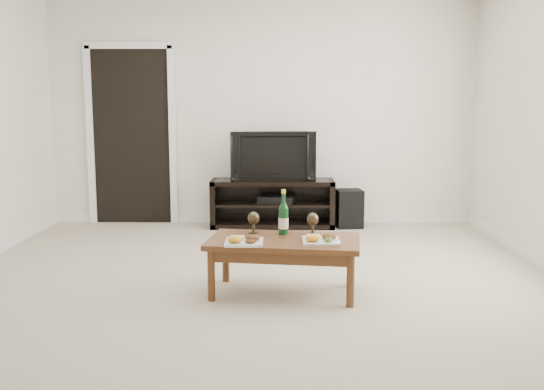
{
  "coord_description": "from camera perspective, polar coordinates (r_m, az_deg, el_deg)",
  "views": [
    {
      "loc": [
        0.18,
        -4.45,
        1.42
      ],
      "look_at": [
        0.14,
        0.32,
        0.7
      ],
      "focal_mm": 40.0,
      "sensor_mm": 36.0,
      "label": 1
    }
  ],
  "objects": [
    {
      "name": "back_wall",
      "position": [
        7.23,
        -0.93,
        7.63
      ],
      "size": [
        5.0,
        0.04,
        2.6
      ],
      "primitive_type": "cube",
      "color": "white",
      "rests_on": "ground"
    },
    {
      "name": "plate_right",
      "position": [
        4.45,
        4.64,
        -4.01
      ],
      "size": [
        0.27,
        0.27,
        0.07
      ],
      "primitive_type": "cube",
      "color": "white",
      "rests_on": "coffee_table"
    },
    {
      "name": "plate_left",
      "position": [
        4.4,
        -2.64,
        -4.13
      ],
      "size": [
        0.27,
        0.27,
        0.07
      ],
      "primitive_type": "cube",
      "color": "white",
      "rests_on": "coffee_table"
    },
    {
      "name": "av_receiver",
      "position": [
        7.02,
        0.43,
        -0.39
      ],
      "size": [
        0.45,
        0.36,
        0.08
      ],
      "primitive_type": "cube",
      "rotation": [
        0.0,
        0.0,
        -0.17
      ],
      "color": "black",
      "rests_on": "media_console"
    },
    {
      "name": "goblet_right",
      "position": [
        4.69,
        3.85,
        -2.69
      ],
      "size": [
        0.09,
        0.09,
        0.17
      ],
      "primitive_type": null,
      "color": "#362C1D",
      "rests_on": "coffee_table"
    },
    {
      "name": "coffee_table",
      "position": [
        4.59,
        1.12,
        -6.72
      ],
      "size": [
        1.19,
        0.75,
        0.42
      ],
      "primitive_type": "cube",
      "rotation": [
        0.0,
        0.0,
        -0.13
      ],
      "color": "brown",
      "rests_on": "ground"
    },
    {
      "name": "wine_bottle",
      "position": [
        4.67,
        1.09,
        -1.61
      ],
      "size": [
        0.07,
        0.07,
        0.35
      ],
      "primitive_type": "cylinder",
      "color": "#0F3717",
      "rests_on": "coffee_table"
    },
    {
      "name": "floor",
      "position": [
        4.68,
        -1.75,
        -9.11
      ],
      "size": [
        5.5,
        5.5,
        0.0
      ],
      "primitive_type": "plane",
      "color": "#B9AC95",
      "rests_on": "ground"
    },
    {
      "name": "television",
      "position": [
        6.97,
        0.05,
        3.73
      ],
      "size": [
        0.98,
        0.23,
        0.56
      ],
      "primitive_type": "imported",
      "rotation": [
        0.0,
        0.0,
        0.11
      ],
      "color": "black",
      "rests_on": "media_console"
    },
    {
      "name": "subwoofer",
      "position": [
        7.07,
        7.24,
        -1.27
      ],
      "size": [
        0.32,
        0.32,
        0.44
      ],
      "primitive_type": "cube",
      "rotation": [
        0.0,
        0.0,
        0.12
      ],
      "color": "black",
      "rests_on": "ground"
    },
    {
      "name": "goblet_left",
      "position": [
        4.73,
        -1.75,
        -2.6
      ],
      "size": [
        0.09,
        0.09,
        0.17
      ],
      "primitive_type": null,
      "color": "#362C1D",
      "rests_on": "coffee_table"
    },
    {
      "name": "media_console",
      "position": [
        7.04,
        0.05,
        -0.78
      ],
      "size": [
        1.42,
        0.45,
        0.55
      ],
      "primitive_type": "cube",
      "color": "black",
      "rests_on": "ground"
    },
    {
      "name": "doorway",
      "position": [
        7.4,
        -13.06,
        5.3
      ],
      "size": [
        0.9,
        0.02,
        2.05
      ],
      "primitive_type": "cube",
      "color": "black",
      "rests_on": "ground"
    }
  ]
}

